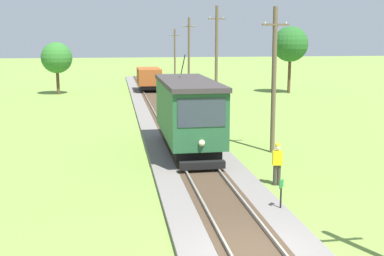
# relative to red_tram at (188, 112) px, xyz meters

# --- Properties ---
(sleeper_bed) EXTENTS (2.04, 120.00, 0.01)m
(sleeper_bed) POSITION_rel_red_tram_xyz_m (-0.00, -12.20, -2.01)
(sleeper_bed) COLOR #423323
(sleeper_bed) RESTS_ON track_ballast
(rail_left) EXTENTS (0.07, 120.00, 0.14)m
(rail_left) POSITION_rel_red_tram_xyz_m (-0.72, -12.20, -1.94)
(rail_left) COLOR gray
(rail_left) RESTS_ON track_ballast
(rail_right) EXTENTS (0.07, 120.00, 0.14)m
(rail_right) POSITION_rel_red_tram_xyz_m (0.72, -12.20, -1.94)
(rail_right) COLOR gray
(rail_right) RESTS_ON track_ballast
(red_tram) EXTENTS (2.60, 8.54, 4.79)m
(red_tram) POSITION_rel_red_tram_xyz_m (0.00, 0.00, 0.00)
(red_tram) COLOR #235633
(red_tram) RESTS_ON rail_right
(freight_car) EXTENTS (2.40, 5.20, 2.31)m
(freight_car) POSITION_rel_red_tram_xyz_m (-0.00, 27.98, -0.64)
(freight_car) COLOR #93471E
(freight_car) RESTS_ON rail_right
(utility_pole_near_tram) EXTENTS (1.40, 0.42, 7.47)m
(utility_pole_near_tram) POSITION_rel_red_tram_xyz_m (4.41, -0.39, 1.64)
(utility_pole_near_tram) COLOR brown
(utility_pole_near_tram) RESTS_ON ground
(utility_pole_mid) EXTENTS (1.40, 0.34, 8.37)m
(utility_pole_mid) POSITION_rel_red_tram_xyz_m (4.41, 13.71, 2.09)
(utility_pole_mid) COLOR brown
(utility_pole_mid) RESTS_ON ground
(utility_pole_far) EXTENTS (1.40, 0.59, 8.03)m
(utility_pole_far) POSITION_rel_red_tram_xyz_m (4.41, 28.06, 1.92)
(utility_pole_far) COLOR brown
(utility_pole_far) RESTS_ON ground
(utility_pole_distant) EXTENTS (1.40, 0.43, 7.01)m
(utility_pole_distant) POSITION_rel_red_tram_xyz_m (4.41, 40.45, 1.41)
(utility_pole_distant) COLOR brown
(utility_pole_distant) RESTS_ON ground
(trackside_signal_marker) EXTENTS (0.21, 0.21, 1.18)m
(trackside_signal_marker) POSITION_rel_red_tram_xyz_m (1.87, -8.92, -1.53)
(trackside_signal_marker) COLOR black
(trackside_signal_marker) RESTS_ON ground
(track_worker) EXTENTS (0.42, 0.31, 1.78)m
(track_worker) POSITION_rel_red_tram_xyz_m (2.77, -5.92, -1.21)
(track_worker) COLOR #38332D
(track_worker) RESTS_ON ground
(tree_left_near) EXTENTS (3.73, 3.73, 7.08)m
(tree_left_near) POSITION_rel_red_tram_xyz_m (14.82, 24.92, 3.00)
(tree_left_near) COLOR #4C3823
(tree_left_near) RESTS_ON ground
(tree_right_near) EXTENTS (3.21, 3.21, 5.44)m
(tree_right_near) POSITION_rel_red_tram_xyz_m (-9.58, 27.69, 1.62)
(tree_right_near) COLOR #4C3823
(tree_right_near) RESTS_ON ground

